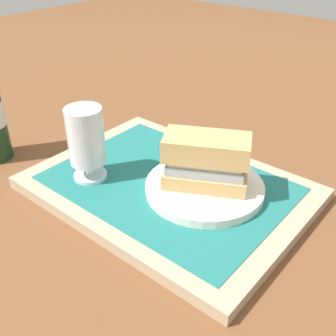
% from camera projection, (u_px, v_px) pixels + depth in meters
% --- Properties ---
extents(ground_plane, '(3.00, 3.00, 0.00)m').
position_uv_depth(ground_plane, '(168.00, 193.00, 0.69)').
color(ground_plane, brown).
extents(tray, '(0.44, 0.32, 0.02)m').
position_uv_depth(tray, '(168.00, 188.00, 0.68)').
color(tray, tan).
rests_on(tray, ground_plane).
extents(placemat, '(0.38, 0.27, 0.00)m').
position_uv_depth(placemat, '(168.00, 183.00, 0.68)').
color(placemat, '#1E6B66').
rests_on(placemat, tray).
extents(plate, '(0.19, 0.19, 0.01)m').
position_uv_depth(plate, '(204.00, 187.00, 0.65)').
color(plate, silver).
rests_on(plate, placemat).
extents(sandwich, '(0.14, 0.12, 0.08)m').
position_uv_depth(sandwich, '(204.00, 160.00, 0.62)').
color(sandwich, tan).
rests_on(sandwich, plate).
extents(beer_glass, '(0.06, 0.06, 0.12)m').
position_uv_depth(beer_glass, '(86.00, 142.00, 0.66)').
color(beer_glass, silver).
rests_on(beer_glass, placemat).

